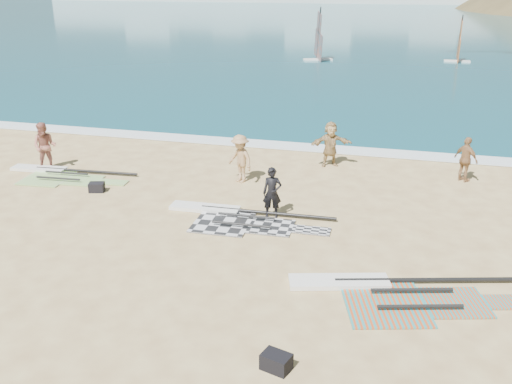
% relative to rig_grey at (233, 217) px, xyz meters
% --- Properties ---
extents(ground, '(300.00, 300.00, 0.00)m').
position_rel_rig_grey_xyz_m(ground, '(0.05, -4.13, -0.05)').
color(ground, '#DAC380').
rests_on(ground, ground).
extents(sea, '(300.00, 240.00, 0.06)m').
position_rel_rig_grey_xyz_m(sea, '(0.05, 127.87, -0.05)').
color(sea, '#0D4C5E').
rests_on(sea, ground).
extents(surf_line, '(300.00, 1.20, 0.04)m').
position_rel_rig_grey_xyz_m(surf_line, '(0.05, 8.17, -0.05)').
color(surf_line, white).
rests_on(surf_line, ground).
extents(rig_grey, '(5.35, 2.12, 0.20)m').
position_rel_rig_grey_xyz_m(rig_grey, '(0.00, 0.00, 0.00)').
color(rig_grey, black).
rests_on(rig_grey, ground).
extents(rig_green, '(5.09, 2.05, 0.20)m').
position_rel_rig_grey_xyz_m(rig_green, '(-7.58, 2.16, -0.00)').
color(rig_green, '#73C91C').
rests_on(rig_green, ground).
extents(rig_orange, '(5.89, 3.15, 0.20)m').
position_rel_rig_grey_xyz_m(rig_orange, '(4.93, -3.34, 0.00)').
color(rig_orange, '#F14510').
rests_on(rig_orange, ground).
extents(gear_bag_near, '(0.59, 0.49, 0.32)m').
position_rel_rig_grey_xyz_m(gear_bag_near, '(-5.28, 1.03, 0.11)').
color(gear_bag_near, black).
rests_on(gear_bag_near, ground).
extents(gear_bag_far, '(0.63, 0.52, 0.33)m').
position_rel_rig_grey_xyz_m(gear_bag_far, '(2.92, -6.71, 0.12)').
color(gear_bag_far, black).
rests_on(gear_bag_far, ground).
extents(person_wetsuit, '(0.65, 0.49, 1.61)m').
position_rel_rig_grey_xyz_m(person_wetsuit, '(1.14, 0.43, 0.75)').
color(person_wetsuit, black).
rests_on(person_wetsuit, ground).
extents(beachgoer_left, '(1.06, 0.92, 1.86)m').
position_rel_rig_grey_xyz_m(beachgoer_left, '(-8.35, 2.70, 0.88)').
color(beachgoer_left, '#A76253').
rests_on(beachgoer_left, ground).
extents(beachgoer_mid, '(1.31, 1.17, 1.76)m').
position_rel_rig_grey_xyz_m(beachgoer_mid, '(-0.73, 3.29, 0.83)').
color(beachgoer_mid, tan).
rests_on(beachgoer_mid, ground).
extents(beachgoer_back, '(1.00, 0.95, 1.66)m').
position_rel_rig_grey_xyz_m(beachgoer_back, '(7.16, 5.45, 0.78)').
color(beachgoer_back, '#A17349').
rests_on(beachgoer_back, ground).
extents(beachgoer_right, '(1.72, 1.16, 1.78)m').
position_rel_rig_grey_xyz_m(beachgoer_right, '(2.16, 6.01, 0.84)').
color(beachgoer_right, tan).
rests_on(beachgoer_right, ground).
extents(windsurfer_left, '(2.61, 2.88, 4.60)m').
position_rel_rig_grey_xyz_m(windsurfer_left, '(-2.97, 35.17, 1.28)').
color(windsurfer_left, white).
rests_on(windsurfer_left, ground).
extents(windsurfer_centre, '(2.18, 2.67, 3.99)m').
position_rel_rig_grey_xyz_m(windsurfer_centre, '(8.83, 37.42, 1.15)').
color(windsurfer_centre, white).
rests_on(windsurfer_centre, ground).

